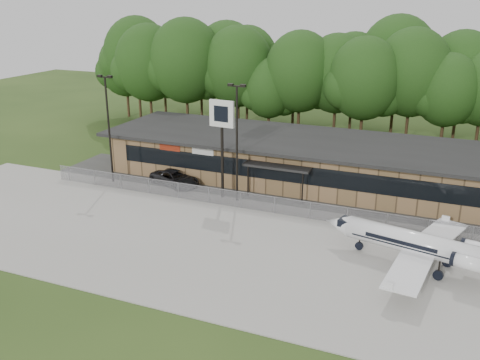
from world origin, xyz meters
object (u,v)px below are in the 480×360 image
at_px(business_jet, 426,246).
at_px(suv, 175,178).
at_px(terminal, 316,161).
at_px(pole_sign, 222,124).

relative_size(business_jet, suv, 2.64).
xyz_separation_m(business_jet, suv, (-23.13, 7.96, -0.93)).
xyz_separation_m(terminal, suv, (-12.00, -6.00, -1.46)).
relative_size(terminal, suv, 7.97).
bearing_deg(pole_sign, suv, 173.08).
xyz_separation_m(terminal, pole_sign, (-6.51, -7.14, 4.50)).
bearing_deg(terminal, business_jet, -51.43).
height_order(terminal, business_jet, business_jet).
relative_size(suv, pole_sign, 0.59).
height_order(business_jet, suv, business_jet).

